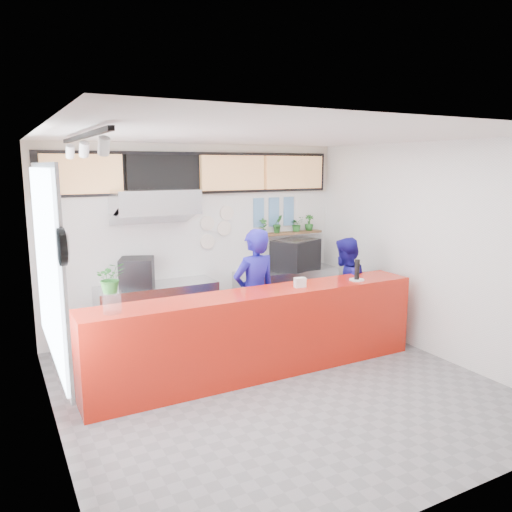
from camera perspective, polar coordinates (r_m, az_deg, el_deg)
name	(u,v)px	position (r m, az deg, el deg)	size (l,w,h in m)	color
floor	(276,385)	(6.36, 2.25, -14.53)	(5.00, 5.00, 0.00)	slate
ceiling	(277,136)	(5.77, 2.46, 13.58)	(5.00, 5.00, 0.00)	silver
wall_back	(198,239)	(8.11, -6.63, 1.96)	(5.00, 5.00, 0.00)	white
wall_left	(49,291)	(5.12, -22.60, -3.71)	(5.00, 5.00, 0.00)	white
wall_right	(429,249)	(7.45, 19.18, 0.71)	(5.00, 5.00, 0.00)	white
service_counter	(260,333)	(6.47, 0.47, -8.80)	(4.50, 0.60, 1.10)	#B81B0D
cream_band	(197,170)	(8.01, -6.77, 9.76)	(5.00, 0.02, 0.80)	beige
prep_bench	(158,313)	(7.80, -11.16, -6.41)	(1.80, 0.60, 0.90)	#B2B5BA
panini_oven	(137,272)	(7.56, -13.45, -1.84)	(0.47, 0.47, 0.43)	black
extraction_hood	(155,202)	(7.45, -11.50, 6.12)	(1.20, 0.70, 0.35)	#B2B5BA
hood_lip	(155,215)	(7.46, -11.45, 4.58)	(1.20, 0.70, 0.08)	#B2B5BA
right_bench	(286,295)	(8.71, 3.49, -4.45)	(1.80, 0.60, 0.90)	#B2B5BA
espresso_machine	(296,254)	(8.65, 4.55, 0.20)	(0.79, 0.56, 0.51)	black
espresso_tray	(296,241)	(8.62, 4.57, 1.69)	(0.66, 0.46, 0.06)	#A4A6AC
herb_shelf	(286,233)	(8.73, 3.44, 2.61)	(1.40, 0.18, 0.04)	brown
menu_board_far_left	(82,174)	(7.44, -19.23, 8.83)	(1.10, 0.10, 0.55)	tan
menu_board_mid_left	(163,173)	(7.71, -10.59, 9.26)	(1.10, 0.10, 0.55)	black
menu_board_mid_right	(233,173)	(8.14, -2.68, 9.47)	(1.10, 0.10, 0.55)	tan
menu_board_far_right	(294,172)	(8.70, 4.33, 9.51)	(1.10, 0.10, 0.55)	tan
soffit	(198,173)	(7.98, -6.68, 9.40)	(4.80, 0.04, 0.65)	black
window_pane	(47,264)	(5.38, -22.75, -0.90)	(0.04, 2.20, 1.90)	silver
window_frame	(49,264)	(5.38, -22.54, -0.88)	(0.03, 2.30, 2.00)	#B2B5BA
wall_clock_rim	(62,247)	(4.14, -21.31, 0.97)	(0.30, 0.30, 0.05)	black
wall_clock_face	(66,247)	(4.15, -20.90, 1.00)	(0.26, 0.26, 0.02)	white
track_rail	(83,136)	(5.04, -19.13, 12.82)	(0.05, 2.40, 0.04)	black
dec_plate_a	(207,223)	(8.10, -5.60, 3.76)	(0.24, 0.24, 0.03)	silver
dec_plate_b	(224,228)	(8.23, -3.66, 3.19)	(0.24, 0.24, 0.03)	silver
dec_plate_c	(208,241)	(8.14, -5.56, 1.66)	(0.24, 0.24, 0.03)	silver
dec_plate_d	(227,213)	(8.23, -3.36, 4.94)	(0.24, 0.24, 0.03)	silver
photo_frame_a	(259,205)	(8.49, 0.30, 5.81)	(0.20, 0.02, 0.25)	#598CBF
photo_frame_b	(274,205)	(8.64, 2.06, 5.88)	(0.20, 0.02, 0.25)	#598CBF
photo_frame_c	(289,204)	(8.79, 3.76, 5.94)	(0.20, 0.02, 0.25)	#598CBF
photo_frame_d	(259,220)	(8.52, 0.30, 4.13)	(0.20, 0.02, 0.25)	#598CBF
photo_frame_e	(274,219)	(8.66, 2.05, 4.23)	(0.20, 0.02, 0.25)	#598CBF
photo_frame_f	(289,218)	(8.82, 3.74, 4.32)	(0.20, 0.02, 0.25)	#598CBF
staff_center	(255,295)	(6.87, -0.16, -4.46)	(0.67, 0.44, 1.83)	navy
staff_right	(344,290)	(7.69, 10.06, -3.88)	(0.78, 0.61, 1.61)	navy
herb_a	(263,226)	(8.48, 0.85, 3.45)	(0.14, 0.10, 0.27)	#225E20
herb_b	(278,224)	(8.62, 2.51, 3.71)	(0.17, 0.14, 0.31)	#225E20
herb_c	(297,224)	(8.82, 4.67, 3.67)	(0.24, 0.21, 0.26)	#225E20
herb_d	(309,223)	(8.97, 6.09, 3.80)	(0.16, 0.14, 0.28)	#225E20
glass_vase	(112,302)	(5.61, -16.14, -5.09)	(0.20, 0.20, 0.24)	silver
basil_vase	(111,278)	(5.54, -16.28, -2.41)	(0.31, 0.26, 0.34)	#225E20
napkin_holder	(300,282)	(6.55, 5.05, -3.03)	(0.15, 0.09, 0.13)	silver
white_plate	(357,280)	(7.06, 11.43, -2.68)	(0.20, 0.20, 0.02)	silver
pepper_mill	(357,269)	(7.02, 11.47, -1.52)	(0.07, 0.07, 0.28)	black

